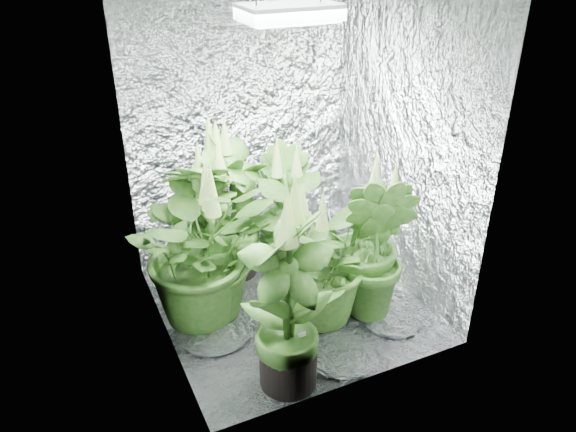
% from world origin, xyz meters
% --- Properties ---
extents(ground, '(1.60, 1.60, 0.00)m').
position_xyz_m(ground, '(0.00, 0.00, 0.00)').
color(ground, silver).
rests_on(ground, ground).
extents(walls, '(1.62, 1.62, 2.00)m').
position_xyz_m(walls, '(0.00, 0.00, 1.00)').
color(walls, silver).
rests_on(walls, ground).
extents(grow_lamp, '(0.50, 0.30, 0.22)m').
position_xyz_m(grow_lamp, '(0.00, 0.00, 1.83)').
color(grow_lamp, gray).
rests_on(grow_lamp, ceiling).
extents(plant_a, '(0.88, 0.88, 1.08)m').
position_xyz_m(plant_a, '(-0.54, 0.09, 0.51)').
color(plant_a, black).
rests_on(plant_a, ground).
extents(plant_b, '(0.79, 0.79, 1.16)m').
position_xyz_m(plant_b, '(-0.18, 0.50, 0.54)').
color(plant_b, black).
rests_on(plant_b, ground).
extents(plant_c, '(0.55, 0.55, 0.95)m').
position_xyz_m(plant_c, '(0.17, 0.48, 0.44)').
color(plant_c, black).
rests_on(plant_c, ground).
extents(plant_d, '(0.73, 0.73, 1.06)m').
position_xyz_m(plant_d, '(-0.42, 0.33, 0.48)').
color(plant_d, black).
rests_on(plant_d, ground).
extents(plant_e, '(0.96, 0.96, 0.95)m').
position_xyz_m(plant_e, '(0.07, -0.24, 0.45)').
color(plant_e, black).
rests_on(plant_e, ground).
extents(plant_f, '(0.78, 0.78, 1.19)m').
position_xyz_m(plant_f, '(-0.30, -0.64, 0.54)').
color(plant_f, black).
rests_on(plant_f, ground).
extents(plant_g, '(0.74, 0.74, 1.06)m').
position_xyz_m(plant_g, '(0.42, -0.28, 0.50)').
color(plant_g, black).
rests_on(plant_g, ground).
extents(circulation_fan, '(0.17, 0.30, 0.35)m').
position_xyz_m(circulation_fan, '(0.60, 0.57, 0.15)').
color(circulation_fan, black).
rests_on(circulation_fan, ground).
extents(plant_label, '(0.04, 0.02, 0.07)m').
position_xyz_m(plant_label, '(-0.24, -0.67, 0.30)').
color(plant_label, white).
rests_on(plant_label, plant_f).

